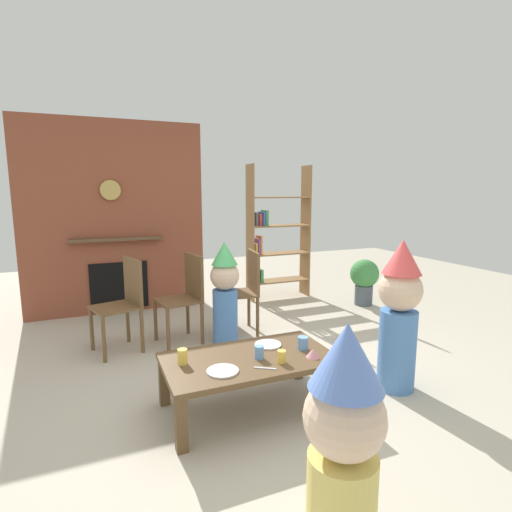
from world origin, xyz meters
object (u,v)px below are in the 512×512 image
object	(u,v)px
bookshelf	(274,237)
dining_chair_left	(124,299)
paper_cup_near_right	(259,352)
birthday_cake_slice	(313,353)
paper_cup_center	(282,357)
child_in_pink	(399,312)
paper_plate_front	(223,371)
dining_chair_right	(245,287)
potted_plant_tall	(364,278)
paper_cup_near_left	(183,357)
coffee_table	(249,364)
child_by_the_chairs	(225,290)
dining_chair_middle	(186,293)
paper_cup_far_left	(303,343)
paper_plate_rear	(268,345)
child_with_cone_hat	(343,457)

from	to	relation	value
bookshelf	dining_chair_left	xyz separation A→B (m)	(-2.15, -1.19, -0.37)
paper_cup_near_right	birthday_cake_slice	world-z (taller)	paper_cup_near_right
paper_cup_near_right	paper_cup_center	distance (m)	0.17
paper_cup_near_right	child_in_pink	distance (m)	1.14
paper_plate_front	birthday_cake_slice	size ratio (longest dim) A/B	2.08
dining_chair_right	potted_plant_tall	size ratio (longest dim) A/B	1.44
paper_cup_near_left	dining_chair_left	size ratio (longest dim) A/B	0.12
coffee_table	dining_chair_left	distance (m)	1.64
coffee_table	paper_cup_near_right	distance (m)	0.12
coffee_table	dining_chair_left	bearing A→B (deg)	115.84
bookshelf	paper_cup_center	distance (m)	3.13
child_by_the_chairs	dining_chair_middle	distance (m)	0.42
child_by_the_chairs	dining_chair_left	distance (m)	0.97
coffee_table	paper_cup_far_left	world-z (taller)	paper_cup_far_left
paper_plate_rear	child_with_cone_hat	xyz separation A→B (m)	(-0.38, -1.52, 0.18)
paper_cup_near_right	paper_plate_rear	xyz separation A→B (m)	(0.16, 0.20, -0.04)
paper_cup_near_left	birthday_cake_slice	world-z (taller)	paper_cup_near_left
birthday_cake_slice	dining_chair_right	distance (m)	1.67
paper_cup_far_left	child_with_cone_hat	bearing A→B (deg)	-113.67
paper_cup_far_left	child_in_pink	distance (m)	0.79
paper_cup_far_left	dining_chair_left	xyz separation A→B (m)	(-1.13, 1.49, 0.08)
coffee_table	birthday_cake_slice	world-z (taller)	birthday_cake_slice
coffee_table	dining_chair_left	xyz separation A→B (m)	(-0.71, 1.47, 0.18)
birthday_cake_slice	paper_cup_near_right	bearing A→B (deg)	160.77
coffee_table	potted_plant_tall	world-z (taller)	potted_plant_tall
paper_cup_near_right	paper_plate_front	distance (m)	0.32
bookshelf	coffee_table	bearing A→B (deg)	-118.44
child_by_the_chairs	paper_cup_near_left	bearing A→B (deg)	-19.70
dining_chair_right	potted_plant_tall	xyz separation A→B (m)	(1.87, 0.37, -0.14)
paper_plate_front	child_with_cone_hat	distance (m)	1.24
paper_cup_far_left	paper_plate_front	distance (m)	0.68
paper_cup_center	birthday_cake_slice	world-z (taller)	paper_cup_center
paper_cup_center	paper_cup_far_left	size ratio (longest dim) A/B	0.90
paper_cup_far_left	dining_chair_left	size ratio (longest dim) A/B	0.11
paper_cup_near_right	dining_chair_right	size ratio (longest dim) A/B	0.10
dining_chair_middle	paper_cup_far_left	bearing A→B (deg)	99.00
paper_plate_rear	dining_chair_middle	world-z (taller)	dining_chair_middle
bookshelf	coffee_table	size ratio (longest dim) A/B	1.60
paper_plate_front	child_by_the_chairs	distance (m)	1.48
dining_chair_middle	child_with_cone_hat	bearing A→B (deg)	78.28
paper_cup_near_left	dining_chair_middle	bearing A→B (deg)	76.17
bookshelf	paper_plate_front	world-z (taller)	bookshelf
paper_cup_near_left	paper_cup_center	xyz separation A→B (m)	(0.63, -0.24, -0.01)
dining_chair_right	child_in_pink	bearing A→B (deg)	117.59
potted_plant_tall	paper_plate_rear	bearing A→B (deg)	-142.29
paper_plate_rear	dining_chair_middle	bearing A→B (deg)	103.61
paper_cup_near_right	dining_chair_left	xyz separation A→B (m)	(-0.77, 1.52, 0.08)
bookshelf	paper_plate_front	xyz separation A→B (m)	(-1.68, -2.81, -0.49)
paper_cup_near_right	bookshelf	bearing A→B (deg)	62.94
coffee_table	dining_chair_middle	bearing A→B (deg)	94.24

